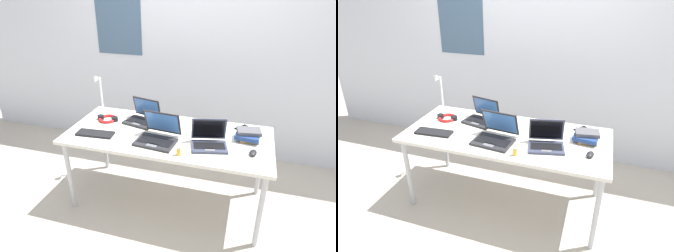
% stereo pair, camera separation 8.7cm
% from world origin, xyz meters
% --- Properties ---
extents(ground_plane, '(12.00, 12.00, 0.00)m').
position_xyz_m(ground_plane, '(0.00, 0.00, 0.00)').
color(ground_plane, '#B7AD9E').
extents(wall_back, '(6.00, 0.13, 2.60)m').
position_xyz_m(wall_back, '(-0.00, 1.10, 1.30)').
color(wall_back, silver).
rests_on(wall_back, ground_plane).
extents(desk, '(1.80, 0.80, 0.74)m').
position_xyz_m(desk, '(0.00, 0.00, 0.68)').
color(desk, silver).
rests_on(desk, ground_plane).
extents(desk_lamp, '(0.12, 0.18, 0.40)m').
position_xyz_m(desk_lamp, '(-0.80, 0.28, 0.94)').
color(desk_lamp, white).
rests_on(desk_lamp, desk).
extents(laptop_by_keyboard, '(0.34, 0.31, 0.22)m').
position_xyz_m(laptop_by_keyboard, '(-0.31, 0.18, 0.78)').
color(laptop_by_keyboard, '#232326').
rests_on(laptop_by_keyboard, desk).
extents(laptop_center, '(0.33, 0.29, 0.22)m').
position_xyz_m(laptop_center, '(0.38, -0.10, 0.78)').
color(laptop_center, '#33384C').
rests_on(laptop_center, desk).
extents(laptop_near_lamp, '(0.36, 0.34, 0.24)m').
position_xyz_m(laptop_near_lamp, '(-0.05, -0.14, 0.79)').
color(laptop_near_lamp, '#232326').
rests_on(laptop_near_lamp, desk).
extents(external_keyboard, '(0.34, 0.14, 0.02)m').
position_xyz_m(external_keyboard, '(-0.61, -0.19, 0.75)').
color(external_keyboard, black).
rests_on(external_keyboard, desk).
extents(computer_mouse, '(0.07, 0.11, 0.03)m').
position_xyz_m(computer_mouse, '(0.73, -0.14, 0.76)').
color(computer_mouse, black).
rests_on(computer_mouse, desk).
extents(cell_phone, '(0.14, 0.15, 0.01)m').
position_xyz_m(cell_phone, '(0.62, 0.30, 0.74)').
color(cell_phone, black).
rests_on(cell_phone, desk).
extents(headphones, '(0.21, 0.18, 0.04)m').
position_xyz_m(headphones, '(-0.65, 0.11, 0.76)').
color(headphones, red).
rests_on(headphones, desk).
extents(pill_bottle, '(0.04, 0.04, 0.08)m').
position_xyz_m(pill_bottle, '(0.18, -0.31, 0.78)').
color(pill_bottle, gold).
rests_on(pill_bottle, desk).
extents(book_stack, '(0.22, 0.19, 0.09)m').
position_xyz_m(book_stack, '(0.68, 0.09, 0.79)').
color(book_stack, brown).
rests_on(book_stack, desk).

